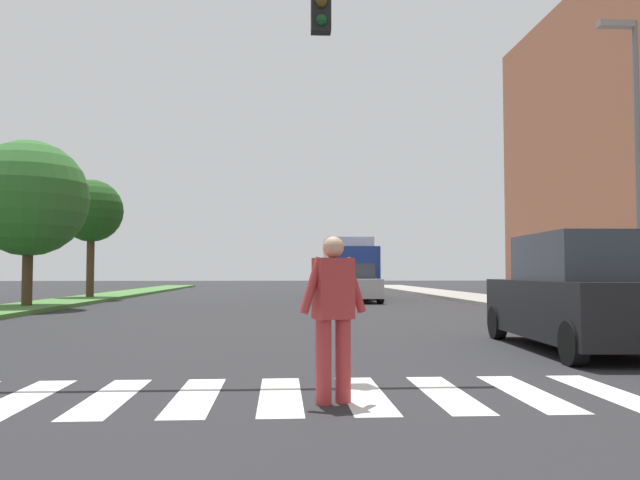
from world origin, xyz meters
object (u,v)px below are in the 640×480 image
Objects in this scene: tree_far at (29,198)px; suv_crossing at (581,295)px; truck_box_delivery at (349,266)px; sedan_midblock at (354,284)px; tree_distant at (91,211)px; pedestrian_performer at (333,311)px; street_lamp_right at (634,141)px.

tree_far is 19.15m from suv_crossing.
sedan_midblock is at bearing -93.69° from truck_box_delivery.
tree_distant reaches higher than pedestrian_performer.
suv_crossing is 1.13× the size of sedan_midblock.
tree_far is 1.05× the size of tree_distant.
sedan_midblock is at bearing -13.54° from tree_distant.
street_lamp_right is 12.64m from pedestrian_performer.
truck_box_delivery is (-1.53, 22.68, 0.70)m from suv_crossing.
truck_box_delivery is at bearing 38.67° from tree_far.
street_lamp_right reaches higher than tree_distant.
truck_box_delivery is (12.49, 10.00, -2.30)m from tree_far.
street_lamp_right is at bearing -66.61° from sedan_midblock.
suv_crossing is 17.71m from sedan_midblock.
tree_far is 3.47× the size of pedestrian_performer.
pedestrian_performer is at bearing -133.03° from street_lamp_right.
tree_distant is 3.31× the size of pedestrian_performer.
tree_distant reaches higher than sedan_midblock.
sedan_midblock is (-1.86, 17.61, -0.14)m from suv_crossing.
suv_crossing is (14.03, -12.68, -3.01)m from tree_far.
sedan_midblock is at bearing 96.03° from suv_crossing.
street_lamp_right is 4.44× the size of pedestrian_performer.
tree_distant reaches higher than suv_crossing.
tree_distant is at bearing 124.50° from suv_crossing.
street_lamp_right reaches higher than pedestrian_performer.
suv_crossing is 22.74m from truck_box_delivery.
suv_crossing is (-3.71, -4.74, -3.66)m from street_lamp_right.
pedestrian_performer is 21.88m from sedan_midblock.
truck_box_delivery is at bearing 86.31° from sedan_midblock.
truck_box_delivery is at bearing 83.58° from pedestrian_performer.
street_lamp_right reaches higher than truck_box_delivery.
tree_distant is at bearing 138.43° from street_lamp_right.
tree_far is 16.17m from truck_box_delivery.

